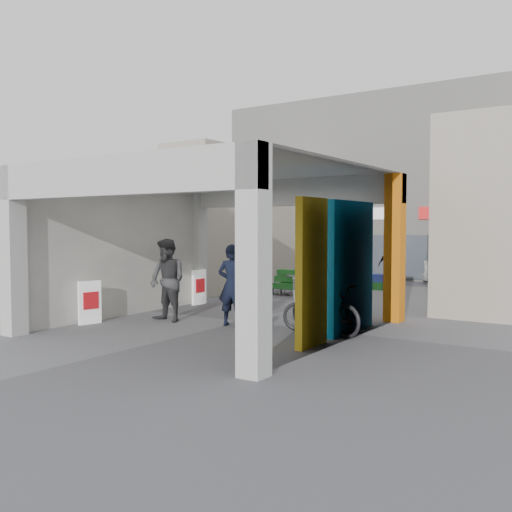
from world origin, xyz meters
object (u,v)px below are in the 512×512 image
Objects in this scene: man_with_dog at (232,285)px; white_van at (478,269)px; border_collie at (257,318)px; produce_stand at (291,285)px; bicycle_rear at (321,310)px; cafe_set at (297,286)px; bicycle_front at (325,308)px; man_elderly at (335,281)px; man_crates at (392,265)px; man_back_turned at (167,280)px.

man_with_dog reaches higher than white_van.
border_collie is 0.36× the size of man_with_dog.
white_van is at bearing 68.69° from border_collie.
produce_stand is 1.87× the size of border_collie.
man_with_dog is 1.13× the size of bicycle_rear.
bicycle_front is (3.91, -5.71, 0.24)m from cafe_set.
man_elderly is at bearing 168.76° from white_van.
man_elderly is 1.12× the size of bicycle_rear.
white_van reaches higher than cafe_set.
cafe_set is at bearing 53.17° from bicycle_front.
man_crates is at bearing -5.94° from bicycle_rear.
bicycle_rear reaches higher than border_collie.
man_back_turned is 4.10m from man_elderly.
produce_stand is 0.32× the size of white_van.
bicycle_front reaches higher than bicycle_rear.
man_with_dog is 0.95× the size of man_back_turned.
produce_stand is 0.62× the size of bicycle_front.
border_collie is 1.52m from bicycle_front.
man_with_dog reaches higher than border_collie.
bicycle_rear reaches higher than produce_stand.
white_van is (0.66, 11.52, 0.16)m from bicycle_rear.
bicycle_rear is (3.67, 0.75, -0.49)m from man_back_turned.
man_with_dog is at bearing 118.48° from bicycle_front.
man_with_dog is 9.91m from man_crates.
bicycle_rear is at bearing 112.39° from bicycle_front.
man_with_dog is (1.76, -6.08, 0.64)m from cafe_set.
bicycle_rear is at bearing -69.34° from produce_stand.
border_collie is (2.49, -6.17, -0.02)m from cafe_set.
bicycle_front is 11.52m from white_van.
man_crates is (-0.62, 10.00, 0.56)m from border_collie.
man_with_dog is 0.48× the size of white_van.
white_van reaches higher than bicycle_front.
produce_stand is 0.63× the size of man_back_turned.
man_back_turned reaches higher than man_elderly.
bicycle_rear is at bearing -56.21° from cafe_set.
bicycle_rear is (1.95, -9.55, -0.33)m from man_crates.
man_crates is at bearing 87.21° from man_back_turned.
man_back_turned is (0.20, -6.16, 0.66)m from produce_stand.
bicycle_front is at bearing 84.93° from man_crates.
bicycle_front is (3.96, -5.40, 0.20)m from produce_stand.
bicycle_front is (2.15, 0.37, -0.41)m from man_with_dog.
bicycle_rear is (-0.09, -0.01, -0.03)m from bicycle_front.
bicycle_front is at bearing -68.67° from produce_stand.
produce_stand is at bearing 126.94° from man_elderly.
man_back_turned reaches higher than bicycle_front.
cafe_set is at bearing 66.05° from produce_stand.
white_van is (2.00, 11.97, 0.39)m from border_collie.
man_crates is at bearing 81.70° from border_collie.
man_elderly is at bearing -61.42° from produce_stand.
produce_stand is 0.67× the size of man_with_dog.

